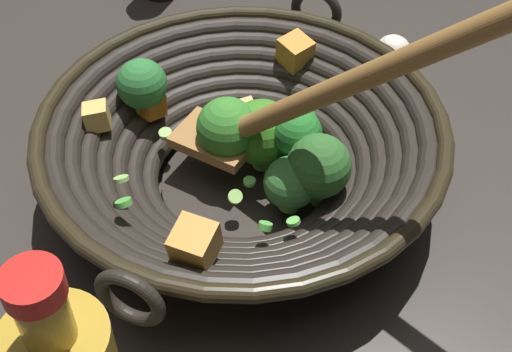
# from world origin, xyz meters

# --- Properties ---
(ground_plane) EXTENTS (4.00, 4.00, 0.00)m
(ground_plane) POSITION_xyz_m (0.00, 0.00, 0.00)
(ground_plane) COLOR #332D28
(wok) EXTENTS (0.35, 0.36, 0.28)m
(wok) POSITION_xyz_m (0.00, -0.00, 0.05)
(wok) COLOR black
(wok) RESTS_ON ground
(garlic_bulb) EXTENTS (0.04, 0.04, 0.04)m
(garlic_bulb) POSITION_xyz_m (0.22, 0.09, 0.02)
(garlic_bulb) COLOR silver
(garlic_bulb) RESTS_ON ground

